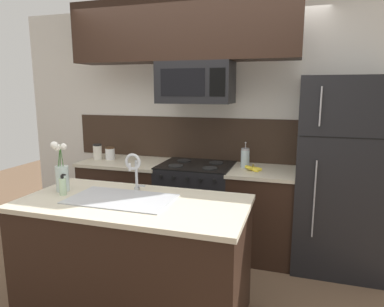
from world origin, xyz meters
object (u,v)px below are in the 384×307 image
Objects in this scene: french_press at (245,158)px; dish_soap_bottle at (63,186)px; refrigerator at (342,175)px; sink_faucet at (134,167)px; storage_jar_tall at (98,152)px; banana_bunch at (253,169)px; stove_range at (196,206)px; storage_jar_medium at (110,153)px; microwave at (196,83)px; flower_vase at (62,175)px.

dish_soap_bottle is (-1.18, -1.34, -0.03)m from french_press.
refrigerator reaches higher than french_press.
storage_jar_tall is at bearing 133.80° from sink_faucet.
stove_range is at bearing 174.19° from banana_bunch.
storage_jar_tall reaches higher than storage_jar_medium.
microwave reaches higher than french_press.
storage_jar_medium is 0.52× the size of french_press.
storage_jar_tall is 0.92× the size of banana_bunch.
stove_range is at bearing 62.23° from dish_soap_bottle.
refrigerator reaches higher than stove_range.
microwave reaches higher than sink_faucet.
refrigerator is 2.49m from flower_vase.
banana_bunch reaches higher than stove_range.
french_press is at bearing 9.11° from microwave.
flower_vase is at bearing -150.80° from refrigerator.
storage_jar_tall is 1.26m from flower_vase.
flower_vase reaches higher than stove_range.
french_press is at bearing 177.51° from refrigerator.
dish_soap_bottle is at bearing -118.16° from microwave.
banana_bunch is (1.79, -0.05, -0.06)m from storage_jar_tall.
sink_faucet is at bearing -101.05° from stove_range.
refrigerator is 9.56× the size of banana_bunch.
refrigerator is at bearing 0.65° from storage_jar_tall.
french_press is at bearing 6.78° from stove_range.
flower_vase reaches higher than sink_faucet.
storage_jar_medium reaches higher than stove_range.
storage_jar_tall is 0.15m from storage_jar_medium.
stove_range is 5.64× the size of dish_soap_bottle.
banana_bunch is at bearing 43.67° from dish_soap_bottle.
stove_range is 0.51× the size of refrigerator.
microwave is 5.33× the size of storage_jar_medium.
refrigerator reaches higher than storage_jar_tall.
stove_range is 0.77m from banana_bunch.
french_press is (1.69, 0.07, 0.01)m from storage_jar_tall.
microwave is at bearing 61.84° from dish_soap_bottle.
refrigerator is 1.95m from sink_faucet.
stove_range is 1.52m from flower_vase.
refrigerator reaches higher than banana_bunch.
french_press is 1.77m from flower_vase.
storage_jar_medium is at bearing 178.66° from stove_range.
stove_range is 0.75m from french_press.
storage_jar_tall is 0.44× the size of flower_vase.
storage_jar_tall is at bearing -166.64° from storage_jar_medium.
stove_range is 1.25× the size of microwave.
sink_faucet is 0.55m from dish_soap_bottle.
refrigerator is at bearing -0.10° from storage_jar_medium.
sink_faucet is at bearing -101.28° from microwave.
microwave reaches higher than refrigerator.
microwave is 0.41× the size of refrigerator.
stove_range is at bearing -179.20° from refrigerator.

